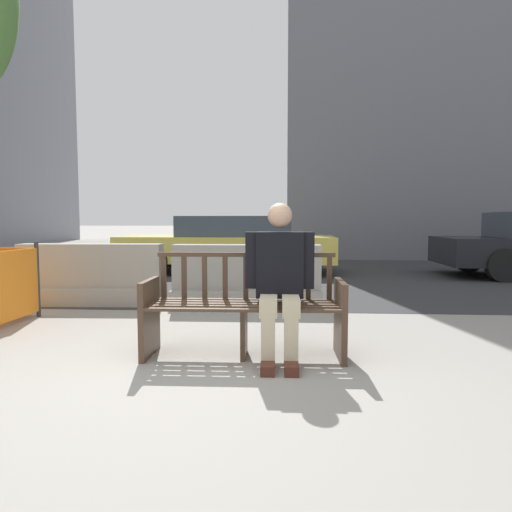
% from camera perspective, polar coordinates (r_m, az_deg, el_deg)
% --- Properties ---
extents(ground_plane, '(200.00, 200.00, 0.00)m').
position_cam_1_polar(ground_plane, '(3.37, -11.83, -15.86)').
color(ground_plane, gray).
extents(street_asphalt, '(120.00, 12.00, 0.01)m').
position_cam_1_polar(street_asphalt, '(11.83, -0.32, -1.19)').
color(street_asphalt, '#333335').
rests_on(street_asphalt, ground).
extents(street_bench, '(1.70, 0.56, 0.88)m').
position_cam_1_polar(street_bench, '(3.95, -1.49, -6.78)').
color(street_bench, '#473323').
rests_on(street_bench, ground).
extents(seated_person, '(0.58, 0.73, 1.31)m').
position_cam_1_polar(seated_person, '(3.84, 2.98, -2.68)').
color(seated_person, black).
rests_on(seated_person, ground).
extents(jersey_barrier_centre, '(2.01, 0.72, 0.84)m').
position_cam_1_polar(jersey_barrier_centre, '(6.22, -1.17, -3.17)').
color(jersey_barrier_centre, gray).
rests_on(jersey_barrier_centre, ground).
extents(jersey_barrier_left, '(2.03, 0.76, 0.84)m').
position_cam_1_polar(jersey_barrier_left, '(6.85, -19.88, -2.74)').
color(jersey_barrier_left, '#9E998E').
rests_on(jersey_barrier_left, ground).
extents(car_taxi_near, '(4.73, 2.01, 1.26)m').
position_cam_1_polar(car_taxi_near, '(10.27, -3.23, 1.59)').
color(car_taxi_near, '#DBC64C').
rests_on(car_taxi_near, ground).
extents(building_centre_right, '(16.80, 11.88, 16.84)m').
position_cam_1_polar(building_centre_right, '(22.43, 28.02, 22.81)').
color(building_centre_right, slate).
rests_on(building_centre_right, ground).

